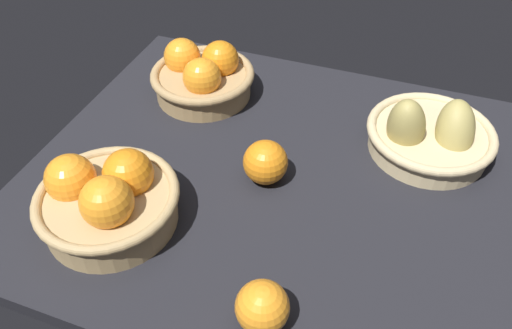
{
  "coord_description": "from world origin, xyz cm",
  "views": [
    {
      "loc": [
        -17.96,
        59.38,
        63.3
      ],
      "look_at": [
        2.57,
        2.95,
        7.0
      ],
      "focal_mm": 35.17,
      "sensor_mm": 36.0,
      "label": 1
    }
  ],
  "objects_px": {
    "basket_near_left_pears": "(429,135)",
    "loose_orange_back_gap": "(265,162)",
    "basket_near_right": "(203,76)",
    "basket_far_right": "(107,199)",
    "loose_orange_front_gap": "(262,307)"
  },
  "relations": [
    {
      "from": "basket_near_left_pears",
      "to": "loose_orange_back_gap",
      "type": "distance_m",
      "value": 0.3
    },
    {
      "from": "basket_near_left_pears",
      "to": "loose_orange_back_gap",
      "type": "xyz_separation_m",
      "value": [
        0.25,
        0.17,
        0.0
      ]
    },
    {
      "from": "loose_orange_back_gap",
      "to": "basket_far_right",
      "type": "bearing_deg",
      "value": 40.63
    },
    {
      "from": "loose_orange_back_gap",
      "to": "basket_near_right",
      "type": "bearing_deg",
      "value": -43.72
    },
    {
      "from": "basket_near_right",
      "to": "basket_far_right",
      "type": "distance_m",
      "value": 0.36
    },
    {
      "from": "basket_near_left_pears",
      "to": "loose_orange_back_gap",
      "type": "bearing_deg",
      "value": 33.84
    },
    {
      "from": "basket_near_right",
      "to": "loose_orange_back_gap",
      "type": "xyz_separation_m",
      "value": [
        -0.2,
        0.19,
        -0.01
      ]
    },
    {
      "from": "basket_near_right",
      "to": "basket_near_left_pears",
      "type": "xyz_separation_m",
      "value": [
        -0.45,
        0.03,
        -0.01
      ]
    },
    {
      "from": "basket_far_right",
      "to": "loose_orange_front_gap",
      "type": "relative_size",
      "value": 3.08
    },
    {
      "from": "basket_near_left_pears",
      "to": "basket_far_right",
      "type": "relative_size",
      "value": 1.03
    },
    {
      "from": "basket_near_left_pears",
      "to": "basket_far_right",
      "type": "xyz_separation_m",
      "value": [
        0.44,
        0.33,
        0.01
      ]
    },
    {
      "from": "basket_near_right",
      "to": "loose_orange_back_gap",
      "type": "bearing_deg",
      "value": 136.28
    },
    {
      "from": "loose_orange_front_gap",
      "to": "loose_orange_back_gap",
      "type": "relative_size",
      "value": 0.94
    },
    {
      "from": "loose_orange_back_gap",
      "to": "loose_orange_front_gap",
      "type": "bearing_deg",
      "value": 108.35
    },
    {
      "from": "basket_near_left_pears",
      "to": "basket_near_right",
      "type": "bearing_deg",
      "value": -3.33
    }
  ]
}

